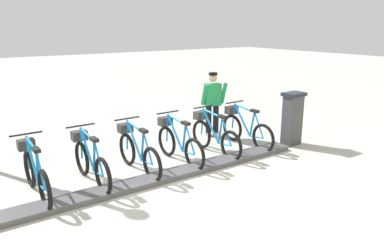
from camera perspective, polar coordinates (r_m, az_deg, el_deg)
name	(u,v)px	position (r m, az deg, el deg)	size (l,w,h in m)	color
ground_plane	(162,179)	(7.00, -4.63, -9.21)	(60.00, 60.00, 0.00)	#A8A9A4
dock_rail_base	(162,177)	(6.98, -4.64, -8.84)	(0.44, 6.47, 0.10)	#47474C
payment_kiosk	(292,118)	(9.06, 15.33, 0.32)	(0.36, 0.52, 1.28)	#38383D
bike_docked_0	(245,128)	(8.81, 8.25, -1.29)	(1.72, 0.54, 1.02)	black
bike_docked_1	(214,135)	(8.22, 3.37, -2.33)	(1.72, 0.54, 1.02)	black
bike_docked_2	(178,142)	(7.71, -2.21, -3.49)	(1.72, 0.54, 1.02)	black
bike_docked_3	(137,151)	(7.28, -8.54, -4.77)	(1.72, 0.54, 1.02)	black
bike_docked_4	(90,161)	(6.95, -15.59, -6.11)	(1.72, 0.54, 1.02)	black
bike_docked_5	(35,172)	(6.74, -23.25, -7.46)	(1.72, 0.54, 1.02)	black
worker_near_rack	(213,102)	(9.38, 3.22, 2.83)	(0.58, 0.69, 1.66)	white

